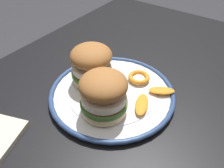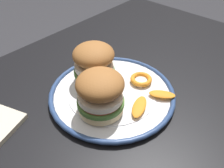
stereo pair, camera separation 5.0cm
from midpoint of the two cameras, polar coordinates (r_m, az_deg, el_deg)
The scene contains 7 objects.
dining_table at distance 0.66m, azimuth 2.36°, elevation -10.81°, with size 1.18×0.86×0.72m.
dinner_plate at distance 0.59m, azimuth -2.42°, elevation -2.36°, with size 0.31×0.31×0.02m.
sandwich_half_left at distance 0.51m, azimuth -4.85°, elevation -2.31°, with size 0.15×0.15×0.10m.
sandwich_half_right at distance 0.60m, azimuth -7.31°, elevation 4.77°, with size 0.14×0.14×0.10m.
orange_peel_curled at distance 0.62m, azimuth 4.19°, elevation 1.52°, with size 0.08×0.08×0.01m.
orange_peel_strip_long at distance 0.55m, azimuth 4.55°, elevation -4.96°, with size 0.08×0.05×0.01m.
orange_peel_strip_short at distance 0.59m, azimuth 9.47°, elevation -1.65°, with size 0.06×0.07×0.01m.
Camera 1 is at (-0.37, -0.20, 1.12)m, focal length 38.15 mm.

